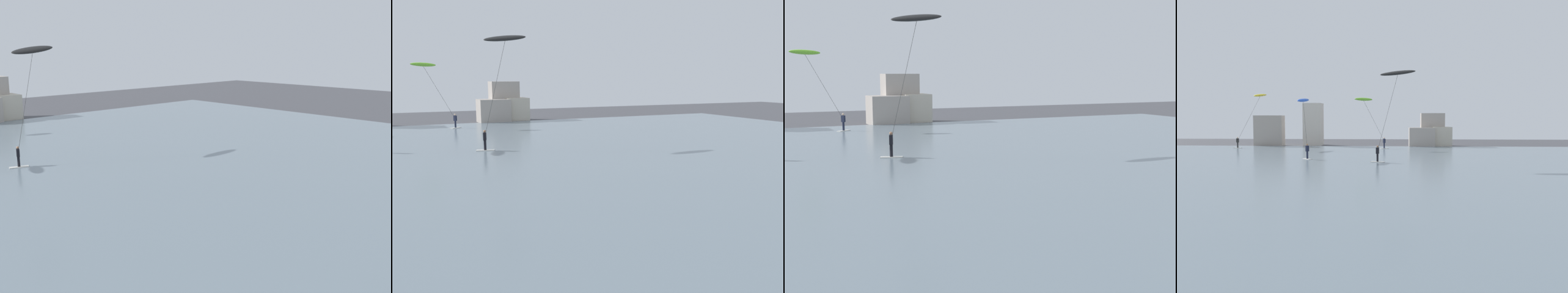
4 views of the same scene
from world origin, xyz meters
The scene contains 6 objects.
water_bay centered at (0.00, 30.96, 0.05)m, with size 84.00×52.00×0.10m, color slate.
far_shore_buildings centered at (-0.88, 59.19, 2.50)m, with size 31.93×5.29×7.04m.
kitesurfer_lime centered at (-0.53, 52.65, 6.47)m, with size 5.20×2.20×7.53m.
kitesurfer_black centered at (3.64, 35.13, 8.25)m, with size 4.56×1.71×9.30m.
kitesurfer_yellow centered at (-16.64, 53.16, 7.42)m, with size 4.61×3.81×8.25m.
kitesurfer_blue centered at (-6.42, 38.70, 5.66)m, with size 2.05×3.89×6.63m.
Camera 4 is at (3.18, -1.96, 4.29)m, focal length 34.32 mm.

